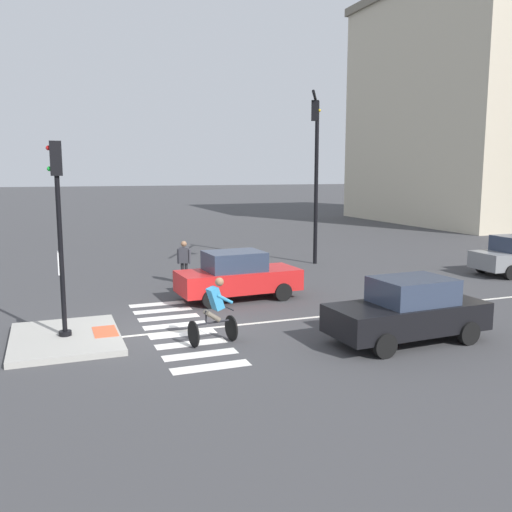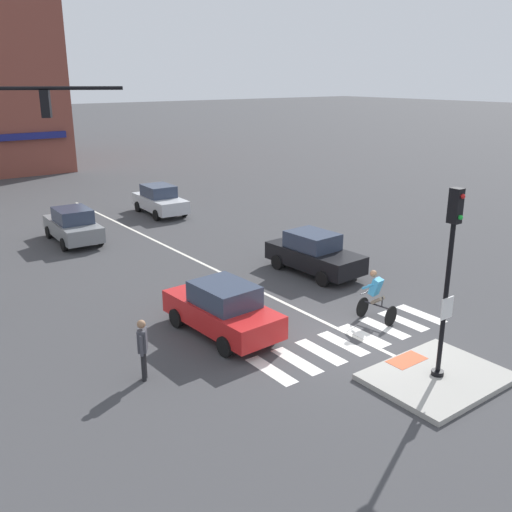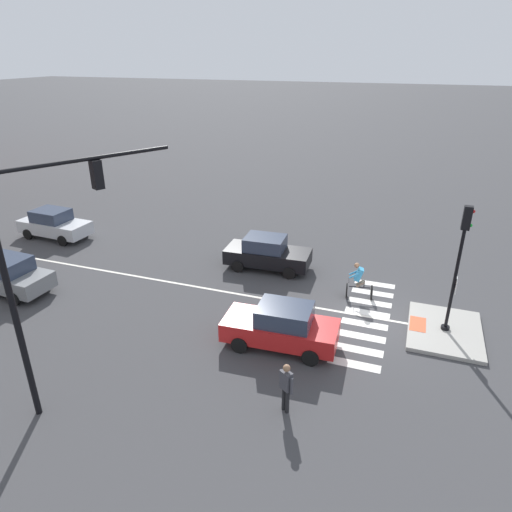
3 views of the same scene
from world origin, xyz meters
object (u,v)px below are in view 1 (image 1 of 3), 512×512
(cyclist, at_px, (215,310))
(car_black_eastbound_mid, at_px, (408,310))
(signal_pole, at_px, (59,221))
(car_red_westbound_near, at_px, (237,276))
(traffic_light_mast, at_px, (316,159))
(pedestrian_at_curb_left, at_px, (184,259))

(cyclist, bearing_deg, car_black_eastbound_mid, 71.24)
(signal_pole, distance_m, cyclist, 4.45)
(car_red_westbound_near, distance_m, cyclist, 4.91)
(car_black_eastbound_mid, bearing_deg, signal_pole, -110.78)
(signal_pole, xyz_separation_m, traffic_light_mast, (-7.79, 11.00, 1.73))
(signal_pole, bearing_deg, cyclist, 66.66)
(signal_pole, height_order, cyclist, signal_pole)
(signal_pole, relative_size, traffic_light_mast, 0.66)
(traffic_light_mast, bearing_deg, pedestrian_at_curb_left, -74.95)
(traffic_light_mast, height_order, car_red_westbound_near, traffic_light_mast)
(traffic_light_mast, relative_size, car_black_eastbound_mid, 1.78)
(car_black_eastbound_mid, xyz_separation_m, cyclist, (-1.57, -4.64, 0.06))
(traffic_light_mast, bearing_deg, signal_pole, -54.69)
(car_red_westbound_near, bearing_deg, signal_pole, -62.76)
(car_black_eastbound_mid, bearing_deg, cyclist, -108.76)
(signal_pole, bearing_deg, traffic_light_mast, 125.31)
(signal_pole, relative_size, pedestrian_at_curb_left, 2.92)
(traffic_light_mast, xyz_separation_m, car_black_eastbound_mid, (10.89, -2.82, -4.01))
(cyclist, height_order, pedestrian_at_curb_left, cyclist)
(signal_pole, distance_m, car_black_eastbound_mid, 9.04)
(signal_pole, xyz_separation_m, car_red_westbound_near, (-2.91, 5.65, -2.28))
(signal_pole, distance_m, car_red_westbound_near, 6.75)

